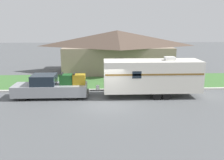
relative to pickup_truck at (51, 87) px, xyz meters
The scene contains 7 objects.
ground_plane 4.96m from the pickup_truck, 22.55° to the right, with size 120.00×120.00×0.00m, color #515456.
curb_strip 4.95m from the pickup_truck, 22.65° to the left, with size 80.00×0.30×0.14m.
lawn_strip 7.18m from the pickup_truck, 50.83° to the left, with size 80.00×7.00×0.03m.
house_across_street 12.78m from the pickup_truck, 61.58° to the left, with size 13.83×7.41×5.03m.
pickup_truck is the anchor object (origin of this frame).
travel_trailer 8.18m from the pickup_truck, ahead, with size 8.94×2.37×3.26m.
mailbox 11.57m from the pickup_truck, 14.22° to the left, with size 0.48×0.20×1.24m.
Camera 1 is at (-0.53, -17.77, 5.92)m, focal length 40.00 mm.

